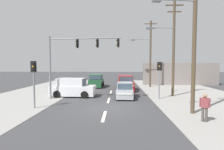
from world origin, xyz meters
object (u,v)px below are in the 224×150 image
object	(u,v)px
utility_pole_midground_right	(172,46)
suv_oncoming_near	(73,88)
hatchback_oncoming_mid	(125,91)
pedestrian_at_kerb	(205,106)
utility_pole_background_right	(150,52)
pedestal_signal_right_kerb	(159,74)
traffic_signal_mast	(74,53)
suv_kerbside_parked	(125,83)
suv_crossing_left	(96,81)
pedestal_signal_left_kerb	(34,76)
utility_pole_foreground_right	(193,31)

from	to	relation	value
utility_pole_midground_right	suv_oncoming_near	distance (m)	11.19
hatchback_oncoming_mid	pedestrian_at_kerb	world-z (taller)	pedestrian_at_kerb
utility_pole_midground_right	utility_pole_background_right	bearing A→B (deg)	97.36
pedestal_signal_right_kerb	hatchback_oncoming_mid	distance (m)	3.73
traffic_signal_mast	pedestrian_at_kerb	xyz separation A→B (m)	(9.08, -6.20, -3.43)
utility_pole_midground_right	pedestrian_at_kerb	distance (m)	9.42
suv_kerbside_parked	suv_crossing_left	bearing A→B (deg)	142.06
traffic_signal_mast	pedestal_signal_right_kerb	world-z (taller)	traffic_signal_mast
pedestal_signal_right_kerb	pedestal_signal_left_kerb	xyz separation A→B (m)	(-10.21, -4.05, 0.00)
pedestal_signal_left_kerb	utility_pole_foreground_right	bearing A→B (deg)	-5.05
pedestal_signal_right_kerb	suv_kerbside_parked	distance (m)	6.69
traffic_signal_mast	pedestal_signal_left_kerb	world-z (taller)	traffic_signal_mast
utility_pole_foreground_right	utility_pole_background_right	xyz separation A→B (m)	(-0.29, 14.29, -0.29)
utility_pole_background_right	suv_crossing_left	size ratio (longest dim) A/B	2.13
hatchback_oncoming_mid	suv_kerbside_parked	distance (m)	5.16
utility_pole_midground_right	hatchback_oncoming_mid	xyz separation A→B (m)	(-4.91, -0.95, -4.56)
pedestal_signal_left_kerb	utility_pole_midground_right	bearing A→B (deg)	25.40
traffic_signal_mast	suv_oncoming_near	world-z (taller)	traffic_signal_mast
utility_pole_foreground_right	utility_pole_background_right	world-z (taller)	utility_pole_foreground_right
pedestal_signal_right_kerb	hatchback_oncoming_mid	bearing A→B (deg)	169.19
suv_oncoming_near	pedestrian_at_kerb	size ratio (longest dim) A/B	2.82
pedestal_signal_left_kerb	suv_crossing_left	world-z (taller)	pedestal_signal_left_kerb
utility_pole_midground_right	suv_kerbside_parked	world-z (taller)	utility_pole_midground_right
pedestal_signal_left_kerb	pedestrian_at_kerb	distance (m)	11.65
utility_pole_midground_right	traffic_signal_mast	distance (m)	9.98
utility_pole_foreground_right	pedestrian_at_kerb	distance (m)	4.90
suv_crossing_left	utility_pole_foreground_right	bearing A→B (deg)	-59.96
traffic_signal_mast	utility_pole_background_right	bearing A→B (deg)	48.38
suv_oncoming_near	utility_pole_background_right	bearing A→B (deg)	41.59
utility_pole_background_right	pedestrian_at_kerb	size ratio (longest dim) A/B	5.96
pedestal_signal_left_kerb	utility_pole_background_right	bearing A→B (deg)	50.75
pedestal_signal_right_kerb	traffic_signal_mast	bearing A→B (deg)	-176.03
utility_pole_midground_right	pedestal_signal_left_kerb	bearing A→B (deg)	-154.60
pedestal_signal_left_kerb	suv_crossing_left	xyz separation A→B (m)	(3.00, 13.12, -1.53)
utility_pole_midground_right	hatchback_oncoming_mid	bearing A→B (deg)	-169.00
utility_pole_background_right	pedestrian_at_kerb	distance (m)	16.58
hatchback_oncoming_mid	suv_kerbside_parked	world-z (taller)	suv_kerbside_parked
hatchback_oncoming_mid	suv_crossing_left	bearing A→B (deg)	115.09
utility_pole_foreground_right	pedestal_signal_left_kerb	xyz separation A→B (m)	(-11.16, 0.99, -3.10)
pedestal_signal_left_kerb	hatchback_oncoming_mid	bearing A→B (deg)	33.93
traffic_signal_mast	suv_kerbside_parked	world-z (taller)	traffic_signal_mast
utility_pole_midground_right	suv_kerbside_parked	bearing A→B (deg)	137.86
utility_pole_background_right	suv_oncoming_near	world-z (taller)	utility_pole_background_right
utility_pole_foreground_right	suv_crossing_left	distance (m)	16.94
utility_pole_foreground_right	suv_oncoming_near	distance (m)	12.24
pedestrian_at_kerb	suv_oncoming_near	bearing A→B (deg)	141.21
suv_crossing_left	suv_oncoming_near	xyz separation A→B (m)	(-1.43, -8.06, 0.00)
utility_pole_foreground_right	suv_oncoming_near	xyz separation A→B (m)	(-9.58, 6.04, -4.63)
pedestal_signal_left_kerb	suv_oncoming_near	xyz separation A→B (m)	(1.57, 5.05, -1.53)
utility_pole_background_right	pedestal_signal_right_kerb	xyz separation A→B (m)	(-0.66, -9.25, -2.81)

